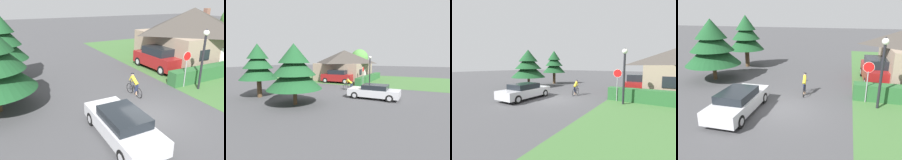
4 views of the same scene
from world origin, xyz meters
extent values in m
plane|color=#424244|center=(0.00, 0.00, 0.00)|extent=(140.00, 140.00, 0.00)
cube|color=black|center=(8.45, 4.02, 1.63)|extent=(1.10, 0.06, 0.90)
cube|color=#BCBCC1|center=(-2.28, -0.95, 0.59)|extent=(1.91, 4.79, 0.67)
cube|color=black|center=(-2.28, -1.10, 1.14)|extent=(1.68, 2.33, 0.44)
cylinder|color=black|center=(-3.13, 0.68, 0.33)|extent=(0.27, 0.66, 0.66)
cylinder|color=#ADADB2|center=(-3.13, 0.68, 0.33)|extent=(0.29, 0.39, 0.38)
cylinder|color=black|center=(-1.45, 0.68, 0.33)|extent=(0.27, 0.66, 0.66)
cylinder|color=#ADADB2|center=(-1.45, 0.68, 0.33)|extent=(0.29, 0.39, 0.38)
cylinder|color=black|center=(-3.12, -2.58, 0.33)|extent=(0.27, 0.66, 0.66)
cylinder|color=#ADADB2|center=(-3.12, -2.58, 0.33)|extent=(0.29, 0.39, 0.38)
cylinder|color=black|center=(-1.44, -2.57, 0.33)|extent=(0.27, 0.66, 0.66)
cylinder|color=#ADADB2|center=(-1.44, -2.57, 0.33)|extent=(0.29, 0.39, 0.38)
torus|color=black|center=(0.81, 2.35, 0.33)|extent=(0.10, 0.69, 0.69)
torus|color=black|center=(0.72, 3.32, 0.33)|extent=(0.10, 0.69, 0.69)
cylinder|color=black|center=(0.79, 2.59, 0.50)|extent=(0.05, 0.17, 0.59)
cylinder|color=black|center=(0.75, 2.95, 0.55)|extent=(0.09, 0.61, 0.70)
cylinder|color=black|center=(0.76, 2.88, 0.84)|extent=(0.10, 0.73, 0.12)
cylinder|color=black|center=(0.80, 2.50, 0.27)|extent=(0.07, 0.33, 0.15)
cylinder|color=black|center=(0.80, 2.43, 0.56)|extent=(0.05, 0.21, 0.48)
cylinder|color=black|center=(0.72, 3.28, 0.61)|extent=(0.05, 0.12, 0.56)
cylinder|color=black|center=(0.73, 3.24, 0.88)|extent=(0.44, 0.06, 0.02)
ellipsoid|color=black|center=(0.79, 2.52, 0.82)|extent=(0.10, 0.21, 0.05)
cylinder|color=#262D4C|center=(0.79, 2.51, 0.62)|extent=(0.13, 0.25, 0.50)
cylinder|color=#262D4C|center=(0.79, 2.67, 0.54)|extent=(0.13, 0.25, 0.65)
cylinder|color=tan|center=(0.78, 2.58, 0.24)|extent=(0.08, 0.08, 0.30)
cylinder|color=tan|center=(0.83, 2.74, 0.15)|extent=(0.17, 0.08, 0.21)
cylinder|color=yellow|center=(0.77, 2.79, 1.06)|extent=(0.28, 0.69, 0.58)
cylinder|color=yellow|center=(0.74, 3.01, 1.06)|extent=(0.09, 0.25, 0.35)
cylinder|color=yellow|center=(0.74, 3.29, 1.06)|extent=(0.09, 0.25, 0.35)
sphere|color=tan|center=(0.74, 3.06, 1.40)|extent=(0.19, 0.19, 0.19)
ellipsoid|color=black|center=(0.74, 3.06, 1.45)|extent=(0.22, 0.18, 0.12)
cube|color=maroon|center=(5.79, 6.97, 0.85)|extent=(2.10, 4.94, 1.05)
cube|color=black|center=(5.80, 6.87, 1.71)|extent=(1.79, 2.80, 0.66)
cylinder|color=black|center=(4.88, 8.58, 0.41)|extent=(0.29, 0.83, 0.82)
cylinder|color=#ADADB2|center=(4.88, 8.58, 0.41)|extent=(0.29, 0.49, 0.48)
cylinder|color=black|center=(6.57, 8.66, 0.41)|extent=(0.29, 0.83, 0.82)
cylinder|color=#ADADB2|center=(6.57, 8.66, 0.41)|extent=(0.29, 0.49, 0.48)
cylinder|color=black|center=(5.02, 5.28, 0.41)|extent=(0.29, 0.83, 0.82)
cylinder|color=#ADADB2|center=(5.02, 5.28, 0.41)|extent=(0.29, 0.49, 0.48)
cylinder|color=black|center=(6.71, 5.35, 0.41)|extent=(0.29, 0.83, 0.82)
cylinder|color=#ADADB2|center=(6.71, 5.35, 0.41)|extent=(0.29, 0.49, 0.48)
cylinder|color=gray|center=(4.82, 2.44, 1.02)|extent=(0.07, 0.07, 2.03)
cylinder|color=red|center=(4.82, 2.44, 2.30)|extent=(0.64, 0.04, 0.64)
cylinder|color=silver|center=(4.82, 2.44, 2.30)|extent=(0.68, 0.03, 0.68)
cylinder|color=black|center=(5.47, 1.66, 1.90)|extent=(0.16, 0.16, 3.81)
sphere|color=white|center=(5.47, 1.66, 3.98)|extent=(0.39, 0.39, 0.39)
cone|color=black|center=(5.47, 1.66, 4.18)|extent=(0.23, 0.23, 0.16)
cylinder|color=#4C3823|center=(-7.33, 4.39, 0.67)|extent=(0.32, 0.32, 1.34)
cone|color=#194723|center=(-7.33, 4.39, 2.37)|extent=(4.52, 4.52, 2.07)
cone|color=#194723|center=(-7.33, 4.39, 3.39)|extent=(3.53, 3.53, 1.82)
cone|color=#194723|center=(-7.33, 4.39, 4.27)|extent=(2.53, 2.53, 1.58)
cylinder|color=#4C3823|center=(-6.68, 9.40, 0.90)|extent=(0.44, 0.44, 1.80)
cone|color=#194723|center=(-6.68, 9.40, 2.77)|extent=(3.58, 3.58, 1.93)
cone|color=#194723|center=(-6.68, 9.40, 3.72)|extent=(2.79, 2.79, 1.70)
cone|color=#194723|center=(-6.68, 9.40, 4.54)|extent=(2.00, 2.00, 1.47)
camera|label=1|loc=(-6.58, -8.47, 6.04)|focal=35.00mm
camera|label=2|loc=(-18.58, -5.10, 3.86)|focal=28.00mm
camera|label=3|loc=(7.66, -10.18, 2.95)|focal=24.00mm
camera|label=4|loc=(3.48, -11.31, 5.53)|focal=35.00mm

